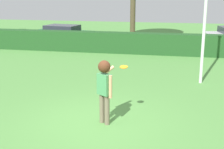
# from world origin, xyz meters

# --- Properties ---
(ground_plane) EXTENTS (60.00, 60.00, 0.00)m
(ground_plane) POSITION_xyz_m (0.00, 0.00, 0.00)
(ground_plane) COLOR #538F43
(person) EXTENTS (0.49, 0.84, 1.79)m
(person) POSITION_xyz_m (0.18, -0.02, 1.14)
(person) COLOR #736551
(person) RESTS_ON ground
(frisbee) EXTENTS (0.23, 0.23, 0.06)m
(frisbee) POSITION_xyz_m (0.61, 0.53, 1.51)
(frisbee) COLOR orange
(hedge_row) EXTENTS (23.87, 0.90, 1.20)m
(hedge_row) POSITION_xyz_m (0.00, 10.53, 0.60)
(hedge_row) COLOR #204B20
(hedge_row) RESTS_ON ground
(parked_car_green) EXTENTS (4.41, 2.34, 1.25)m
(parked_car_green) POSITION_xyz_m (-6.01, 13.39, 0.69)
(parked_car_green) COLOR #1E6633
(parked_car_green) RESTS_ON ground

